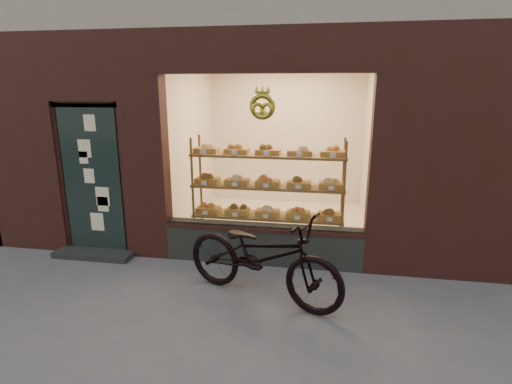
# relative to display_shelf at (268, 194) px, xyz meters

# --- Properties ---
(ground) EXTENTS (90.00, 90.00, 0.00)m
(ground) POSITION_rel_display_shelf_xyz_m (-0.45, -2.55, -0.88)
(ground) COLOR #5E5E5E
(display_shelf) EXTENTS (2.20, 0.45, 1.70)m
(display_shelf) POSITION_rel_display_shelf_xyz_m (0.00, 0.00, 0.00)
(display_shelf) COLOR #553515
(display_shelf) RESTS_ON ground
(bicycle) EXTENTS (2.11, 1.36, 1.05)m
(bicycle) POSITION_rel_display_shelf_xyz_m (0.13, -1.39, -0.35)
(bicycle) COLOR black
(bicycle) RESTS_ON ground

